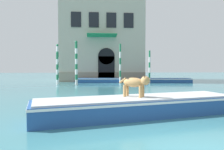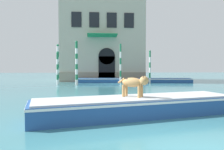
% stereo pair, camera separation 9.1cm
% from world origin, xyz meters
% --- Properties ---
extents(palazzo_left, '(10.59, 7.40, 19.34)m').
position_xyz_m(palazzo_left, '(-1.21, 25.78, 9.65)').
color(palazzo_left, '#BCB29E').
rests_on(palazzo_left, ground_plane).
extents(boat_foreground, '(8.31, 3.70, 0.72)m').
position_xyz_m(boat_foreground, '(-0.71, 4.52, 0.38)').
color(boat_foreground, '#234C8C').
rests_on(boat_foreground, ground_plane).
extents(dog_on_deck, '(1.11, 0.83, 0.85)m').
position_xyz_m(dog_on_deck, '(-0.83, 4.49, 1.27)').
color(dog_on_deck, tan).
rests_on(dog_on_deck, boat_foreground).
extents(boat_moored_near_palazzo, '(5.08, 1.61, 0.52)m').
position_xyz_m(boat_moored_near_palazzo, '(-1.87, 21.55, 0.27)').
color(boat_moored_near_palazzo, '#234C8C').
rests_on(boat_moored_near_palazzo, ground_plane).
extents(boat_moored_far, '(6.99, 2.51, 0.48)m').
position_xyz_m(boat_moored_far, '(5.53, 21.03, 0.26)').
color(boat_moored_far, '#234C8C').
rests_on(boat_moored_far, ground_plane).
extents(mooring_pole_0, '(0.20, 0.20, 3.68)m').
position_xyz_m(mooring_pole_0, '(3.92, 20.19, 1.86)').
color(mooring_pole_0, white).
rests_on(mooring_pole_0, ground_plane).
extents(mooring_pole_1, '(0.26, 0.26, 4.34)m').
position_xyz_m(mooring_pole_1, '(-6.31, 20.77, 2.19)').
color(mooring_pole_1, white).
rests_on(mooring_pole_1, ground_plane).
extents(mooring_pole_2, '(0.22, 0.22, 3.34)m').
position_xyz_m(mooring_pole_2, '(-6.04, 18.82, 1.69)').
color(mooring_pole_2, white).
rests_on(mooring_pole_2, ground_plane).
extents(mooring_pole_3, '(0.27, 0.27, 4.49)m').
position_xyz_m(mooring_pole_3, '(-4.10, 18.68, 2.27)').
color(mooring_pole_3, white).
rests_on(mooring_pole_3, ground_plane).
extents(mooring_pole_4, '(0.20, 0.20, 4.43)m').
position_xyz_m(mooring_pole_4, '(0.65, 20.55, 2.23)').
color(mooring_pole_4, white).
rests_on(mooring_pole_4, ground_plane).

